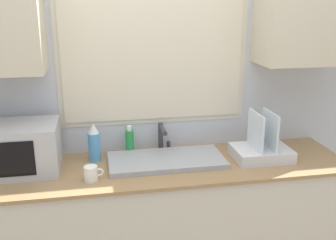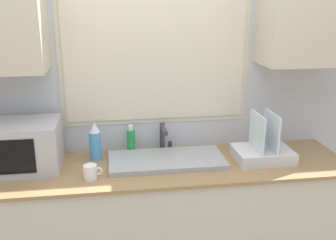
{
  "view_description": "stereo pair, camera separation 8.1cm",
  "coord_description": "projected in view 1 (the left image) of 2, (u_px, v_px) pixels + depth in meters",
  "views": [
    {
      "loc": [
        -0.36,
        -1.8,
        1.83
      ],
      "look_at": [
        0.03,
        0.25,
        1.18
      ],
      "focal_mm": 42.0,
      "sensor_mm": 36.0,
      "label": 1
    },
    {
      "loc": [
        -0.28,
        -1.81,
        1.83
      ],
      "look_at": [
        0.03,
        0.25,
        1.18
      ],
      "focal_mm": 42.0,
      "sensor_mm": 36.0,
      "label": 2
    }
  ],
  "objects": [
    {
      "name": "faucet",
      "position": [
        162.0,
        135.0,
        2.44
      ],
      "size": [
        0.08,
        0.18,
        0.18
      ],
      "color": "#333338",
      "rests_on": "countertop"
    },
    {
      "name": "sink_basin",
      "position": [
        166.0,
        160.0,
        2.31
      ],
      "size": [
        0.68,
        0.33,
        0.03
      ],
      "color": "#9EA0A5",
      "rests_on": "countertop"
    },
    {
      "name": "spray_bottle",
      "position": [
        94.0,
        143.0,
        2.32
      ],
      "size": [
        0.07,
        0.07,
        0.23
      ],
      "color": "#4C99D8",
      "rests_on": "countertop"
    },
    {
      "name": "soap_bottle",
      "position": [
        130.0,
        141.0,
        2.43
      ],
      "size": [
        0.05,
        0.05,
        0.18
      ],
      "color": "#268C3F",
      "rests_on": "countertop"
    },
    {
      "name": "mug_near_sink",
      "position": [
        91.0,
        173.0,
        2.08
      ],
      "size": [
        0.1,
        0.07,
        0.08
      ],
      "color": "white",
      "rests_on": "countertop"
    },
    {
      "name": "dish_rack",
      "position": [
        261.0,
        149.0,
        2.36
      ],
      "size": [
        0.34,
        0.25,
        0.29
      ],
      "color": "silver",
      "rests_on": "countertop"
    },
    {
      "name": "wall_back",
      "position": [
        154.0,
        70.0,
        2.39
      ],
      "size": [
        6.0,
        0.38,
        2.6
      ],
      "color": "silver",
      "rests_on": "ground_plane"
    },
    {
      "name": "microwave",
      "position": [
        18.0,
        148.0,
        2.17
      ],
      "size": [
        0.44,
        0.33,
        0.27
      ],
      "color": "#B2B2B7",
      "rests_on": "countertop"
    },
    {
      "name": "countertop",
      "position": [
        162.0,
        232.0,
        2.42
      ],
      "size": [
        2.19,
        0.58,
        0.9
      ],
      "color": "beige",
      "rests_on": "ground_plane"
    }
  ]
}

